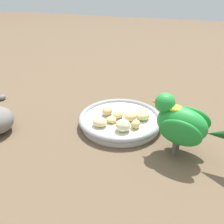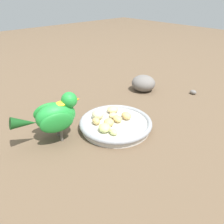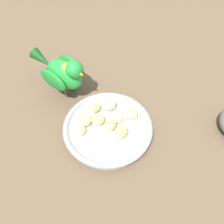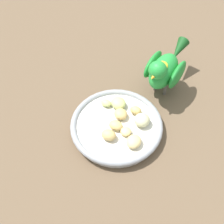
{
  "view_description": "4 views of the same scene",
  "coord_description": "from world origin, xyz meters",
  "px_view_note": "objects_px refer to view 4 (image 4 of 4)",
  "views": [
    {
      "loc": [
        0.56,
        0.2,
        0.35
      ],
      "look_at": [
        0.02,
        0.01,
        0.04
      ],
      "focal_mm": 40.31,
      "sensor_mm": 36.0,
      "label": 1
    },
    {
      "loc": [
        -0.44,
        0.45,
        0.39
      ],
      "look_at": [
        -0.0,
        0.05,
        0.07
      ],
      "focal_mm": 37.7,
      "sensor_mm": 36.0,
      "label": 2
    },
    {
      "loc": [
        -0.28,
        -0.12,
        0.5
      ],
      "look_at": [
        0.03,
        0.03,
        0.05
      ],
      "focal_mm": 37.44,
      "sensor_mm": 36.0,
      "label": 3
    },
    {
      "loc": [
        0.14,
        -0.41,
        0.68
      ],
      "look_at": [
        -0.01,
        0.05,
        0.04
      ],
      "focal_mm": 53.86,
      "sensor_mm": 36.0,
      "label": 4
    }
  ],
  "objects_px": {
    "apple_piece_4": "(118,103)",
    "apple_piece_7": "(134,142)",
    "apple_piece_1": "(126,132)",
    "apple_piece_0": "(121,114)",
    "apple_piece_3": "(107,134)",
    "apple_piece_2": "(116,125)",
    "feeding_bowl": "(116,127)",
    "parrot": "(164,69)",
    "apple_piece_8": "(136,110)",
    "apple_piece_6": "(142,120)",
    "apple_piece_5": "(106,103)"
  },
  "relations": [
    {
      "from": "apple_piece_1",
      "to": "apple_piece_6",
      "type": "height_order",
      "value": "apple_piece_6"
    },
    {
      "from": "apple_piece_7",
      "to": "feeding_bowl",
      "type": "bearing_deg",
      "value": 145.33
    },
    {
      "from": "feeding_bowl",
      "to": "apple_piece_5",
      "type": "bearing_deg",
      "value": 131.44
    },
    {
      "from": "feeding_bowl",
      "to": "apple_piece_2",
      "type": "xyz_separation_m",
      "value": [
        0.0,
        -0.01,
        0.02
      ]
    },
    {
      "from": "apple_piece_2",
      "to": "apple_piece_3",
      "type": "bearing_deg",
      "value": -108.04
    },
    {
      "from": "feeding_bowl",
      "to": "apple_piece_3",
      "type": "xyz_separation_m",
      "value": [
        -0.01,
        -0.04,
        0.02
      ]
    },
    {
      "from": "apple_piece_4",
      "to": "apple_piece_7",
      "type": "relative_size",
      "value": 1.02
    },
    {
      "from": "apple_piece_8",
      "to": "apple_piece_4",
      "type": "bearing_deg",
      "value": 171.54
    },
    {
      "from": "apple_piece_6",
      "to": "apple_piece_8",
      "type": "relative_size",
      "value": 1.31
    },
    {
      "from": "apple_piece_4",
      "to": "parrot",
      "type": "distance_m",
      "value": 0.14
    },
    {
      "from": "feeding_bowl",
      "to": "apple_piece_6",
      "type": "bearing_deg",
      "value": 23.7
    },
    {
      "from": "feeding_bowl",
      "to": "parrot",
      "type": "height_order",
      "value": "parrot"
    },
    {
      "from": "apple_piece_2",
      "to": "apple_piece_5",
      "type": "height_order",
      "value": "apple_piece_2"
    },
    {
      "from": "apple_piece_2",
      "to": "apple_piece_4",
      "type": "distance_m",
      "value": 0.07
    },
    {
      "from": "apple_piece_4",
      "to": "apple_piece_6",
      "type": "relative_size",
      "value": 1.02
    },
    {
      "from": "apple_piece_8",
      "to": "parrot",
      "type": "distance_m",
      "value": 0.13
    },
    {
      "from": "apple_piece_0",
      "to": "apple_piece_2",
      "type": "xyz_separation_m",
      "value": [
        -0.0,
        -0.03,
        -0.0
      ]
    },
    {
      "from": "apple_piece_2",
      "to": "parrot",
      "type": "xyz_separation_m",
      "value": [
        0.07,
        0.17,
        0.05
      ]
    },
    {
      "from": "apple_piece_3",
      "to": "apple_piece_7",
      "type": "height_order",
      "value": "apple_piece_3"
    },
    {
      "from": "apple_piece_5",
      "to": "apple_piece_8",
      "type": "height_order",
      "value": "apple_piece_8"
    },
    {
      "from": "apple_piece_1",
      "to": "apple_piece_2",
      "type": "xyz_separation_m",
      "value": [
        -0.03,
        0.01,
        0.0
      ]
    },
    {
      "from": "apple_piece_0",
      "to": "parrot",
      "type": "bearing_deg",
      "value": 62.78
    },
    {
      "from": "parrot",
      "to": "apple_piece_0",
      "type": "bearing_deg",
      "value": -14.25
    },
    {
      "from": "apple_piece_7",
      "to": "apple_piece_8",
      "type": "height_order",
      "value": "same"
    },
    {
      "from": "apple_piece_5",
      "to": "apple_piece_7",
      "type": "xyz_separation_m",
      "value": [
        0.1,
        -0.09,
        0.0
      ]
    },
    {
      "from": "apple_piece_0",
      "to": "apple_piece_1",
      "type": "distance_m",
      "value": 0.05
    },
    {
      "from": "parrot",
      "to": "apple_piece_4",
      "type": "bearing_deg",
      "value": -25.86
    },
    {
      "from": "apple_piece_0",
      "to": "apple_piece_1",
      "type": "height_order",
      "value": "apple_piece_0"
    },
    {
      "from": "apple_piece_0",
      "to": "apple_piece_7",
      "type": "height_order",
      "value": "same"
    },
    {
      "from": "apple_piece_1",
      "to": "apple_piece_8",
      "type": "relative_size",
      "value": 0.92
    },
    {
      "from": "apple_piece_4",
      "to": "apple_piece_7",
      "type": "distance_m",
      "value": 0.12
    },
    {
      "from": "apple_piece_6",
      "to": "apple_piece_8",
      "type": "distance_m",
      "value": 0.03
    },
    {
      "from": "apple_piece_5",
      "to": "apple_piece_6",
      "type": "height_order",
      "value": "apple_piece_6"
    },
    {
      "from": "apple_piece_5",
      "to": "parrot",
      "type": "distance_m",
      "value": 0.17
    },
    {
      "from": "apple_piece_1",
      "to": "apple_piece_0",
      "type": "bearing_deg",
      "value": 122.04
    },
    {
      "from": "apple_piece_4",
      "to": "apple_piece_6",
      "type": "xyz_separation_m",
      "value": [
        0.07,
        -0.03,
        0.0
      ]
    },
    {
      "from": "apple_piece_1",
      "to": "apple_piece_6",
      "type": "relative_size",
      "value": 0.7
    },
    {
      "from": "apple_piece_0",
      "to": "apple_piece_5",
      "type": "xyz_separation_m",
      "value": [
        -0.04,
        0.02,
        -0.0
      ]
    },
    {
      "from": "apple_piece_7",
      "to": "apple_piece_2",
      "type": "bearing_deg",
      "value": 150.62
    },
    {
      "from": "parrot",
      "to": "apple_piece_1",
      "type": "bearing_deg",
      "value": -0.6
    },
    {
      "from": "apple_piece_4",
      "to": "apple_piece_6",
      "type": "height_order",
      "value": "apple_piece_6"
    },
    {
      "from": "apple_piece_1",
      "to": "apple_piece_7",
      "type": "height_order",
      "value": "apple_piece_7"
    },
    {
      "from": "apple_piece_2",
      "to": "apple_piece_4",
      "type": "relative_size",
      "value": 0.88
    },
    {
      "from": "apple_piece_7",
      "to": "parrot",
      "type": "relative_size",
      "value": 0.19
    },
    {
      "from": "apple_piece_0",
      "to": "apple_piece_1",
      "type": "xyz_separation_m",
      "value": [
        0.03,
        -0.04,
        -0.0
      ]
    },
    {
      "from": "apple_piece_4",
      "to": "apple_piece_1",
      "type": "bearing_deg",
      "value": -59.81
    },
    {
      "from": "apple_piece_6",
      "to": "parrot",
      "type": "height_order",
      "value": "parrot"
    },
    {
      "from": "apple_piece_4",
      "to": "apple_piece_5",
      "type": "height_order",
      "value": "apple_piece_4"
    },
    {
      "from": "apple_piece_0",
      "to": "apple_piece_4",
      "type": "bearing_deg",
      "value": 117.4
    },
    {
      "from": "apple_piece_6",
      "to": "apple_piece_2",
      "type": "bearing_deg",
      "value": -150.06
    }
  ]
}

